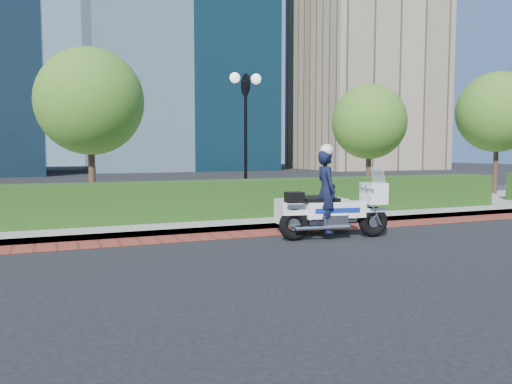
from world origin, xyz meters
name	(u,v)px	position (x,y,z in m)	size (l,w,h in m)	color
ground	(290,244)	(0.00, 0.00, 0.00)	(120.00, 120.00, 0.00)	black
brick_strip	(263,233)	(0.00, 1.50, 0.01)	(60.00, 1.00, 0.01)	maroon
sidewalk	(208,210)	(0.00, 6.00, 0.07)	(60.00, 8.00, 0.15)	gray
hedge_main	(233,198)	(0.00, 3.60, 0.65)	(18.00, 1.20, 1.00)	#1C3411
lamppost	(246,119)	(1.00, 5.20, 2.96)	(1.02, 0.70, 4.21)	black
tree_b	(90,102)	(-3.50, 6.50, 3.43)	(3.20, 3.20, 4.89)	#332319
tree_c	(369,122)	(6.50, 6.50, 3.05)	(2.80, 2.80, 4.30)	#332319
tree_d	(498,112)	(13.00, 6.50, 3.61)	(3.40, 3.40, 5.16)	#332319
tower_right	(366,42)	(28.00, 38.00, 14.00)	(14.00, 12.00, 28.00)	gray
police_motorcycle	(324,205)	(1.12, 0.56, 0.72)	(2.61, 2.00, 2.11)	black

